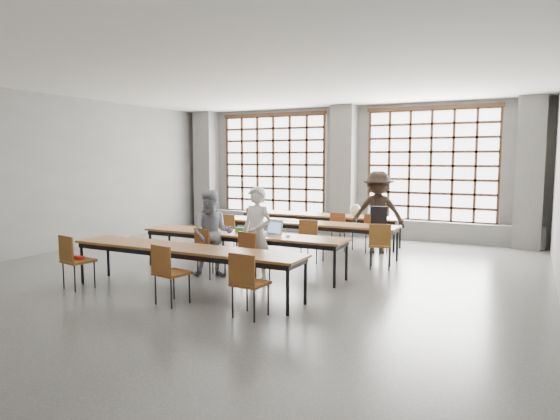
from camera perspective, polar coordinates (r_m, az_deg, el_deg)
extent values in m
plane|color=#4E4E4B|center=(9.12, -4.00, -7.35)|extent=(11.00, 11.00, 0.00)
plane|color=silver|center=(8.98, -4.16, 14.93)|extent=(11.00, 11.00, 0.00)
plane|color=#61615E|center=(13.89, 7.70, 4.49)|extent=(10.00, 0.00, 10.00)
plane|color=#61615E|center=(12.23, -24.67, 3.80)|extent=(0.00, 11.00, 11.00)
cube|color=#5A5A57|center=(15.71, -8.40, 4.65)|extent=(0.60, 0.55, 3.50)
cube|color=#5A5A57|center=(13.62, 7.31, 4.46)|extent=(0.60, 0.55, 3.50)
cube|color=#5A5A57|center=(12.84, 26.64, 3.79)|extent=(0.60, 0.55, 3.50)
cube|color=white|center=(14.76, -0.63, 5.21)|extent=(3.20, 0.02, 2.80)
cube|color=black|center=(14.69, -0.78, 5.21)|extent=(3.20, 0.05, 2.80)
cube|color=black|center=(14.78, -0.77, -0.42)|extent=(3.32, 0.07, 0.10)
cube|color=black|center=(14.74, -0.78, 10.85)|extent=(3.32, 0.07, 0.10)
cube|color=white|center=(13.30, 16.91, 4.86)|extent=(3.20, 0.02, 2.80)
cube|color=black|center=(13.22, 16.85, 4.86)|extent=(3.20, 0.05, 2.80)
cube|color=black|center=(13.32, 16.66, -1.39)|extent=(3.32, 0.07, 0.10)
cube|color=black|center=(13.27, 17.04, 11.13)|extent=(3.32, 0.07, 0.10)
cube|color=#5A5A57|center=(13.82, 7.34, -1.76)|extent=(9.80, 0.35, 0.50)
cube|color=brown|center=(12.21, 4.48, -0.57)|extent=(4.00, 0.70, 0.04)
cube|color=black|center=(12.22, 4.48, -0.85)|extent=(3.90, 0.64, 0.08)
cylinder|color=black|center=(12.85, -3.97, -1.88)|extent=(0.05, 0.05, 0.69)
cylinder|color=black|center=(13.35, -2.70, -1.58)|extent=(0.05, 0.05, 0.69)
cylinder|color=black|center=(11.39, 12.88, -3.03)|extent=(0.05, 0.05, 0.69)
cylinder|color=black|center=(11.95, 13.56, -2.63)|extent=(0.05, 0.05, 0.69)
cube|color=brown|center=(10.74, 2.91, -1.46)|extent=(4.00, 0.70, 0.04)
cube|color=black|center=(10.75, 2.91, -1.78)|extent=(3.90, 0.64, 0.08)
cylinder|color=black|center=(11.46, -6.52, -2.87)|extent=(0.05, 0.05, 0.69)
cylinder|color=black|center=(11.94, -4.99, -2.49)|extent=(0.05, 0.05, 0.69)
cylinder|color=black|center=(9.90, 12.44, -4.37)|extent=(0.05, 0.05, 0.69)
cylinder|color=black|center=(10.46, 13.23, -3.84)|extent=(0.05, 0.05, 0.69)
cube|color=brown|center=(9.17, -4.39, -2.76)|extent=(4.00, 0.70, 0.04)
cube|color=black|center=(9.17, -4.39, -3.13)|extent=(3.90, 0.64, 0.08)
cylinder|color=black|center=(10.12, -14.60, -4.20)|extent=(0.05, 0.05, 0.69)
cylinder|color=black|center=(10.56, -12.51, -3.73)|extent=(0.05, 0.05, 0.69)
cylinder|color=black|center=(8.15, 6.25, -6.50)|extent=(0.05, 0.05, 0.69)
cylinder|color=black|center=(8.68, 7.61, -5.74)|extent=(0.05, 0.05, 0.69)
cube|color=brown|center=(7.88, -10.87, -4.30)|extent=(4.00, 0.70, 0.04)
cube|color=black|center=(7.89, -10.86, -4.73)|extent=(3.90, 0.64, 0.08)
cylinder|color=black|center=(9.04, -21.69, -5.65)|extent=(0.05, 0.05, 0.69)
cylinder|color=black|center=(9.42, -19.05, -5.09)|extent=(0.05, 0.05, 0.69)
cylinder|color=black|center=(6.72, 0.88, -9.17)|extent=(0.05, 0.05, 0.69)
cylinder|color=black|center=(7.23, 2.91, -8.09)|extent=(0.05, 0.05, 0.69)
cube|color=brown|center=(12.36, -2.52, -1.70)|extent=(0.49, 0.49, 0.04)
cube|color=brown|center=(12.18, -3.14, -0.72)|extent=(0.40, 0.11, 0.40)
cylinder|color=black|center=(12.39, -2.52, -2.73)|extent=(0.02, 0.02, 0.45)
cube|color=brown|center=(11.45, 7.13, -2.35)|extent=(0.50, 0.50, 0.04)
cube|color=brown|center=(11.25, 6.60, -1.31)|extent=(0.40, 0.12, 0.40)
cylinder|color=black|center=(11.48, 7.11, -3.46)|extent=(0.02, 0.02, 0.45)
cube|color=brown|center=(11.21, 10.98, -2.60)|extent=(0.50, 0.50, 0.04)
cube|color=brown|center=(11.00, 10.50, -1.54)|extent=(0.40, 0.12, 0.40)
cylinder|color=black|center=(11.24, 10.96, -3.73)|extent=(0.02, 0.02, 0.45)
cube|color=brown|center=(11.05, -5.88, -2.64)|extent=(0.52, 0.52, 0.04)
cube|color=brown|center=(10.83, -6.21, -1.59)|extent=(0.39, 0.14, 0.40)
cylinder|color=black|center=(11.09, -5.87, -3.79)|extent=(0.02, 0.02, 0.45)
cube|color=brown|center=(10.12, 3.71, -3.41)|extent=(0.42, 0.42, 0.04)
cube|color=brown|center=(9.91, 3.25, -2.27)|extent=(0.40, 0.03, 0.40)
cylinder|color=black|center=(10.16, 3.70, -4.67)|extent=(0.02, 0.02, 0.45)
cube|color=brown|center=(9.67, 11.38, -3.97)|extent=(0.51, 0.51, 0.04)
cube|color=brown|center=(9.43, 11.36, -2.80)|extent=(0.40, 0.12, 0.40)
cylinder|color=black|center=(9.71, 11.35, -5.28)|extent=(0.02, 0.02, 0.45)
cube|color=brown|center=(8.92, -7.87, -4.74)|extent=(0.52, 0.52, 0.04)
cube|color=brown|center=(8.75, -8.91, -3.43)|extent=(0.39, 0.14, 0.40)
cylinder|color=black|center=(8.96, -7.85, -6.16)|extent=(0.02, 0.02, 0.45)
cube|color=maroon|center=(8.44, -2.82, -5.30)|extent=(0.51, 0.51, 0.04)
cube|color=maroon|center=(8.26, -3.80, -3.93)|extent=(0.39, 0.13, 0.40)
cylinder|color=black|center=(8.49, -2.81, -6.79)|extent=(0.02, 0.02, 0.45)
cube|color=brown|center=(8.69, -22.04, -5.42)|extent=(0.49, 0.49, 0.04)
cube|color=brown|center=(8.55, -23.26, -4.08)|extent=(0.40, 0.11, 0.40)
cylinder|color=black|center=(8.73, -21.98, -6.87)|extent=(0.02, 0.02, 0.45)
cube|color=brown|center=(7.38, -12.22, -7.08)|extent=(0.49, 0.49, 0.04)
cube|color=brown|center=(7.21, -13.47, -5.55)|extent=(0.40, 0.10, 0.40)
cylinder|color=black|center=(7.44, -12.18, -8.77)|extent=(0.02, 0.02, 0.45)
cube|color=brown|center=(6.66, -3.40, -8.38)|extent=(0.44, 0.44, 0.04)
cube|color=brown|center=(6.45, -4.41, -6.77)|extent=(0.40, 0.05, 0.40)
cylinder|color=black|center=(6.72, -3.39, -10.24)|extent=(0.02, 0.02, 0.45)
imported|color=white|center=(8.42, -2.67, -2.83)|extent=(0.64, 0.47, 1.62)
imported|color=#172545|center=(8.90, -7.72, -2.67)|extent=(0.93, 0.86, 1.54)
imported|color=black|center=(11.20, 11.10, -0.26)|extent=(1.29, 0.92, 1.81)
cube|color=silver|center=(8.93, -1.20, -2.78)|extent=(0.42, 0.35, 0.02)
cube|color=black|center=(8.93, -1.25, -2.71)|extent=(0.34, 0.26, 0.00)
cube|color=silver|center=(9.02, -0.58, -1.93)|extent=(0.36, 0.17, 0.26)
cube|color=#82A8E1|center=(9.01, -0.63, -2.09)|extent=(0.31, 0.13, 0.21)
cube|color=silver|center=(11.81, 10.64, -0.73)|extent=(0.38, 0.28, 0.02)
cube|color=black|center=(11.80, 10.64, -0.68)|extent=(0.31, 0.20, 0.00)
cube|color=silver|center=(11.93, 10.80, -0.09)|extent=(0.36, 0.09, 0.26)
cube|color=#8FC3F8|center=(11.92, 10.79, -0.21)|extent=(0.31, 0.07, 0.21)
ellipsoid|color=silver|center=(8.69, 0.91, -2.97)|extent=(0.11, 0.09, 0.04)
cube|color=green|center=(9.25, -4.40, -2.28)|extent=(0.25, 0.10, 0.09)
cube|color=black|center=(8.99, -3.74, -2.76)|extent=(0.13, 0.06, 0.01)
cube|color=silver|center=(11.04, 0.17, -1.14)|extent=(0.33, 0.26, 0.00)
cube|color=white|center=(10.82, 1.35, -1.29)|extent=(0.34, 0.28, 0.00)
cube|color=white|center=(10.70, 3.40, -1.38)|extent=(0.35, 0.29, 0.00)
cube|color=black|center=(10.22, 11.25, -0.71)|extent=(0.36, 0.27, 0.40)
ellipsoid|color=silver|center=(11.93, 8.58, 0.01)|extent=(0.30, 0.25, 0.29)
cube|color=red|center=(8.68, -22.06, -5.09)|extent=(0.20, 0.08, 0.06)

